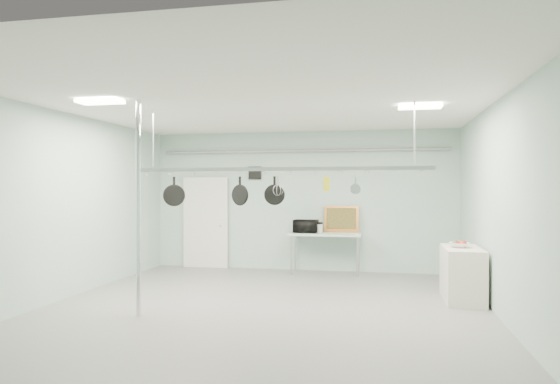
% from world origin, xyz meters
% --- Properties ---
extents(floor, '(8.00, 8.00, 0.00)m').
position_xyz_m(floor, '(0.00, 0.00, 0.00)').
color(floor, gray).
rests_on(floor, ground).
extents(ceiling, '(7.00, 8.00, 0.02)m').
position_xyz_m(ceiling, '(0.00, 0.00, 3.19)').
color(ceiling, silver).
rests_on(ceiling, back_wall).
extents(back_wall, '(7.00, 0.02, 3.20)m').
position_xyz_m(back_wall, '(0.00, 3.99, 1.60)').
color(back_wall, '#A9CBBA').
rests_on(back_wall, floor).
extents(right_wall, '(0.02, 8.00, 3.20)m').
position_xyz_m(right_wall, '(3.49, 0.00, 1.60)').
color(right_wall, '#A9CBBA').
rests_on(right_wall, floor).
extents(door, '(1.10, 0.10, 2.20)m').
position_xyz_m(door, '(-2.30, 3.94, 1.05)').
color(door, silver).
rests_on(door, floor).
extents(wall_vent, '(0.30, 0.04, 0.30)m').
position_xyz_m(wall_vent, '(-1.10, 3.97, 2.25)').
color(wall_vent, black).
rests_on(wall_vent, back_wall).
extents(conduit_pipe, '(6.60, 0.07, 0.07)m').
position_xyz_m(conduit_pipe, '(0.00, 3.90, 2.75)').
color(conduit_pipe, gray).
rests_on(conduit_pipe, back_wall).
extents(chrome_pole, '(0.08, 0.08, 3.20)m').
position_xyz_m(chrome_pole, '(-1.70, -0.60, 1.60)').
color(chrome_pole, silver).
rests_on(chrome_pole, floor).
extents(prep_table, '(1.60, 0.70, 0.91)m').
position_xyz_m(prep_table, '(0.60, 3.60, 0.83)').
color(prep_table, '#ABCABA').
rests_on(prep_table, floor).
extents(side_cabinet, '(0.60, 1.20, 0.90)m').
position_xyz_m(side_cabinet, '(3.15, 1.40, 0.45)').
color(side_cabinet, beige).
rests_on(side_cabinet, floor).
extents(pot_rack, '(4.80, 0.06, 1.00)m').
position_xyz_m(pot_rack, '(0.20, 0.30, 2.23)').
color(pot_rack, '#B7B7BC').
rests_on(pot_rack, ceiling).
extents(light_panel_left, '(0.65, 0.30, 0.05)m').
position_xyz_m(light_panel_left, '(-2.20, -0.80, 3.16)').
color(light_panel_left, white).
rests_on(light_panel_left, ceiling).
extents(light_panel_right, '(0.65, 0.30, 0.05)m').
position_xyz_m(light_panel_right, '(2.40, 0.60, 3.16)').
color(light_panel_right, white).
rests_on(light_panel_right, ceiling).
extents(microwave, '(0.55, 0.40, 0.29)m').
position_xyz_m(microwave, '(0.17, 3.56, 1.05)').
color(microwave, black).
rests_on(microwave, prep_table).
extents(coffee_canister, '(0.15, 0.15, 0.19)m').
position_xyz_m(coffee_canister, '(0.47, 3.63, 1.00)').
color(coffee_canister, silver).
rests_on(coffee_canister, prep_table).
extents(painting_large, '(0.78, 0.13, 0.58)m').
position_xyz_m(painting_large, '(0.93, 3.90, 1.20)').
color(painting_large, '#D07B38').
rests_on(painting_large, prep_table).
extents(painting_small, '(0.31, 0.11, 0.25)m').
position_xyz_m(painting_small, '(1.09, 3.90, 1.03)').
color(painting_small, black).
rests_on(painting_small, prep_table).
extents(fruit_bowl, '(0.38, 0.38, 0.08)m').
position_xyz_m(fruit_bowl, '(3.10, 1.39, 0.94)').
color(fruit_bowl, silver).
rests_on(fruit_bowl, side_cabinet).
extents(skillet_left, '(0.36, 0.17, 0.49)m').
position_xyz_m(skillet_left, '(-1.53, 0.30, 1.84)').
color(skillet_left, black).
rests_on(skillet_left, pot_rack).
extents(skillet_mid, '(0.33, 0.19, 0.45)m').
position_xyz_m(skillet_mid, '(-0.41, 0.30, 1.86)').
color(skillet_mid, black).
rests_on(skillet_mid, pot_rack).
extents(skillet_right, '(0.33, 0.11, 0.46)m').
position_xyz_m(skillet_right, '(0.16, 0.30, 1.85)').
color(skillet_right, black).
rests_on(skillet_right, pot_rack).
extents(whisk, '(0.19, 0.19, 0.37)m').
position_xyz_m(whisk, '(0.21, 0.30, 1.90)').
color(whisk, silver).
rests_on(whisk, pot_rack).
extents(grater, '(0.10, 0.06, 0.24)m').
position_xyz_m(grater, '(0.98, 0.30, 1.96)').
color(grater, yellow).
rests_on(grater, pot_rack).
extents(saucepan, '(0.18, 0.13, 0.28)m').
position_xyz_m(saucepan, '(1.43, 0.30, 1.94)').
color(saucepan, silver).
rests_on(saucepan, pot_rack).
extents(fruit_cluster, '(0.24, 0.24, 0.09)m').
position_xyz_m(fruit_cluster, '(3.10, 1.39, 0.98)').
color(fruit_cluster, '#AC0F1D').
rests_on(fruit_cluster, fruit_bowl).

